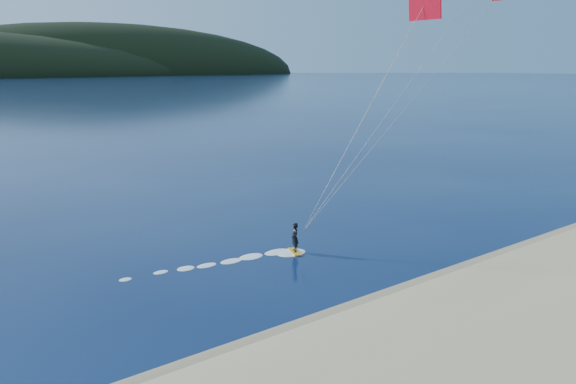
% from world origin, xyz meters
% --- Properties ---
extents(ground, '(1800.00, 1800.00, 0.00)m').
position_xyz_m(ground, '(0.00, 0.00, 0.00)').
color(ground, '#071436').
rests_on(ground, ground).
extents(wet_sand, '(220.00, 2.50, 0.10)m').
position_xyz_m(wet_sand, '(0.00, 4.50, 0.05)').
color(wet_sand, '#917854').
rests_on(wet_sand, ground).
extents(kitesurfer_near, '(23.22, 8.83, 18.27)m').
position_xyz_m(kitesurfer_near, '(14.26, 7.80, 14.78)').
color(kitesurfer_near, orange).
rests_on(kitesurfer_near, ground).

